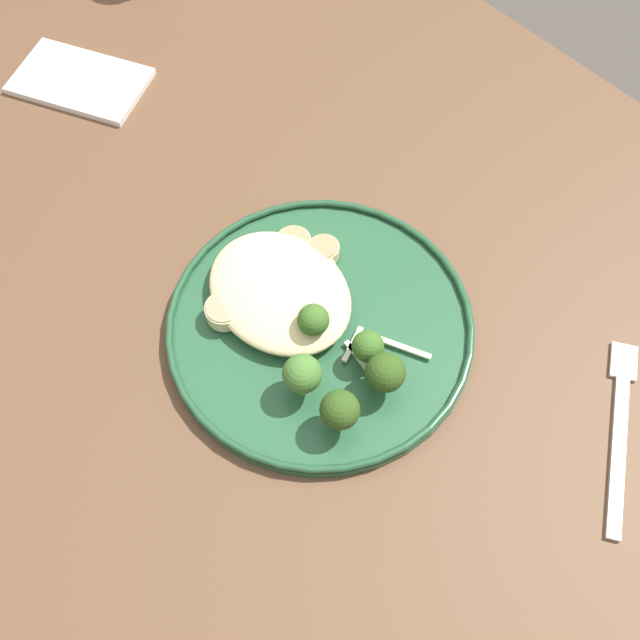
{
  "coord_description": "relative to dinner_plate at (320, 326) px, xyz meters",
  "views": [
    {
      "loc": [
        -0.23,
        0.2,
        1.37
      ],
      "look_at": [
        0.02,
        -0.03,
        0.76
      ],
      "focal_mm": 42.35,
      "sensor_mm": 36.0,
      "label": 1
    }
  ],
  "objects": [
    {
      "name": "seared_scallop_large_seared",
      "position": [
        0.05,
        0.01,
        0.01
      ],
      "size": [
        0.03,
        0.03,
        0.01
      ],
      "color": "#E5C689",
      "rests_on": "dinner_plate"
    },
    {
      "name": "seared_scallop_center_golden",
      "position": [
        0.07,
        0.06,
        0.01
      ],
      "size": [
        0.04,
        0.04,
        0.02
      ],
      "color": "beige",
      "rests_on": "dinner_plate"
    },
    {
      "name": "broccoli_floret_right_tilted",
      "position": [
        -0.04,
        0.06,
        0.03
      ],
      "size": [
        0.04,
        0.04,
        0.05
      ],
      "color": "#89A356",
      "rests_on": "dinner_plate"
    },
    {
      "name": "seared_scallop_right_edge",
      "position": [
        0.01,
        0.01,
        0.01
      ],
      "size": [
        0.02,
        0.02,
        0.01
      ],
      "color": "#E5C689",
      "rests_on": "dinner_plate"
    },
    {
      "name": "noodle_bed",
      "position": [
        0.05,
        0.01,
        0.02
      ],
      "size": [
        0.15,
        0.12,
        0.03
      ],
      "color": "beige",
      "rests_on": "dinner_plate"
    },
    {
      "name": "ground",
      "position": [
        -0.02,
        0.03,
        -0.75
      ],
      "size": [
        6.0,
        6.0,
        0.0
      ],
      "primitive_type": "plane",
      "color": "#47423D"
    },
    {
      "name": "seared_scallop_on_noodles",
      "position": [
        0.08,
        -0.04,
        0.01
      ],
      "size": [
        0.03,
        0.03,
        0.01
      ],
      "color": "#E5C689",
      "rests_on": "dinner_plate"
    },
    {
      "name": "broccoli_floret_split_head",
      "position": [
        -0.05,
        -0.01,
        0.03
      ],
      "size": [
        0.03,
        0.03,
        0.04
      ],
      "color": "#89A356",
      "rests_on": "dinner_plate"
    },
    {
      "name": "broccoli_floret_near_rim",
      "position": [
        -0.09,
        0.0,
        0.03
      ],
      "size": [
        0.04,
        0.04,
        0.05
      ],
      "color": "#7A994C",
      "rests_on": "dinner_plate"
    },
    {
      "name": "dinner_plate",
      "position": [
        0.0,
        0.0,
        0.0
      ],
      "size": [
        0.29,
        0.29,
        0.02
      ],
      "color": "#235133",
      "rests_on": "wooden_dining_table"
    },
    {
      "name": "onion_sliver_short_strip",
      "position": [
        -0.07,
        -0.04,
        0.01
      ],
      "size": [
        0.05,
        0.03,
        0.0
      ],
      "primitive_type": "cube",
      "rotation": [
        0.0,
        0.0,
        0.44
      ],
      "color": "silver",
      "rests_on": "dinner_plate"
    },
    {
      "name": "folded_napkin",
      "position": [
        0.43,
        -0.01,
        -0.0
      ],
      "size": [
        0.17,
        0.15,
        0.01
      ],
      "primitive_type": "cube",
      "rotation": [
        0.0,
        0.0,
        0.48
      ],
      "color": "white",
      "rests_on": "wooden_dining_table"
    },
    {
      "name": "seared_scallop_tilted_round",
      "position": [
        0.05,
        -0.05,
        0.01
      ],
      "size": [
        0.03,
        0.03,
        0.02
      ],
      "color": "#E5C689",
      "rests_on": "dinner_plate"
    },
    {
      "name": "seared_scallop_rear_pale",
      "position": [
        0.04,
        -0.04,
        0.01
      ],
      "size": [
        0.03,
        0.03,
        0.01
      ],
      "color": "#E5C689",
      "rests_on": "dinner_plate"
    },
    {
      "name": "broccoli_floret_rear_charred",
      "position": [
        -0.08,
        0.05,
        0.03
      ],
      "size": [
        0.03,
        0.03,
        0.05
      ],
      "color": "#7A994C",
      "rests_on": "dinner_plate"
    },
    {
      "name": "wooden_dining_table",
      "position": [
        -0.02,
        0.03,
        -0.09
      ],
      "size": [
        1.4,
        1.0,
        0.74
      ],
      "color": "brown",
      "rests_on": "ground"
    },
    {
      "name": "broccoli_floret_tall_stalk",
      "position": [
        -0.01,
        0.01,
        0.03
      ],
      "size": [
        0.03,
        0.03,
        0.05
      ],
      "color": "#89A356",
      "rests_on": "dinner_plate"
    },
    {
      "name": "onion_sliver_long_sliver",
      "position": [
        -0.06,
        -0.0,
        0.01
      ],
      "size": [
        0.05,
        0.01,
        0.0
      ],
      "primitive_type": "cube",
      "rotation": [
        0.0,
        0.0,
        3.0
      ],
      "color": "silver",
      "rests_on": "dinner_plate"
    },
    {
      "name": "onion_sliver_pale_crescent",
      "position": [
        -0.04,
        -0.01,
        0.01
      ],
      "size": [
        0.02,
        0.04,
        0.0
      ],
      "primitive_type": "cube",
      "rotation": [
        0.0,
        0.0,
        1.96
      ],
      "color": "silver",
      "rests_on": "dinner_plate"
    },
    {
      "name": "seared_scallop_tiny_bay",
      "position": [
        0.04,
        0.03,
        0.01
      ],
      "size": [
        0.04,
        0.04,
        0.02
      ],
      "color": "beige",
      "rests_on": "dinner_plate"
    },
    {
      "name": "dinner_fork",
      "position": [
        -0.25,
        -0.13,
        -0.01
      ],
      "size": [
        0.12,
        0.17,
        0.0
      ],
      "color": "silver",
      "rests_on": "wooden_dining_table"
    }
  ]
}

